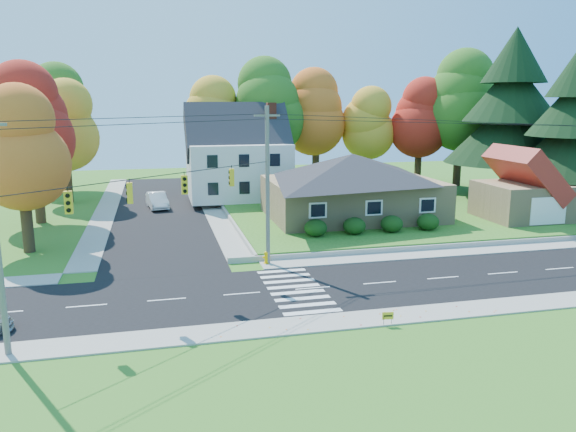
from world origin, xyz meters
The scene contains 26 objects.
ground centered at (0.00, 0.00, 0.00)m, with size 120.00×120.00×0.00m, color #3D7923.
road_main centered at (0.00, 0.00, 0.01)m, with size 90.00×8.00×0.02m, color black.
road_cross centered at (-8.00, 26.00, 0.01)m, with size 8.00×44.00×0.02m, color black.
sidewalk_north centered at (0.00, 5.00, 0.04)m, with size 90.00×2.00×0.08m, color #9C9A90.
sidewalk_south centered at (0.00, -5.00, 0.04)m, with size 90.00×2.00×0.08m, color #9C9A90.
lawn centered at (13.00, 21.00, 0.25)m, with size 30.00×30.00×0.50m, color #3D7923.
ranch_house centered at (8.00, 16.00, 3.27)m, with size 14.60×10.60×5.40m.
colonial_house centered at (0.04, 28.00, 4.58)m, with size 10.40×8.40×9.60m.
garage centered at (22.00, 11.99, 2.84)m, with size 7.30×6.30×4.60m.
hedge_row centered at (7.50, 9.80, 1.14)m, with size 10.70×1.70×1.27m.
traffic_infrastructure centered at (-0.15, 1.35, 5.15)m, with size 38.10×10.66×10.00m.
tree_lot_0 centered at (-2.00, 34.00, 8.31)m, with size 6.72×6.72×12.51m.
tree_lot_1 centered at (4.00, 33.00, 9.61)m, with size 7.84×7.84×14.60m.
tree_lot_2 centered at (10.00, 34.00, 8.96)m, with size 7.28×7.28×13.56m.
tree_lot_3 centered at (16.00, 33.00, 7.65)m, with size 6.16×6.16×11.47m.
tree_lot_4 centered at (22.00, 32.00, 8.31)m, with size 6.72×6.72×12.51m.
tree_lot_5 centered at (26.00, 30.00, 10.27)m, with size 8.40×8.40×15.64m.
conifer_east_a centered at (27.00, 22.00, 9.39)m, with size 12.80×12.80×16.96m.
conifer_east_b centered at (28.00, 14.00, 8.28)m, with size 11.20×11.20×14.84m.
tree_west_0 centered at (-17.00, 12.00, 7.15)m, with size 6.16×6.16×11.47m.
tree_west_1 centered at (-18.00, 22.00, 8.46)m, with size 7.28×7.28×13.56m.
tree_west_2 centered at (-17.00, 32.00, 7.81)m, with size 6.72×6.72×12.51m.
tree_west_3 centered at (-19.00, 40.00, 9.11)m, with size 7.84×7.84×14.60m.
white_car centered at (-8.20, 26.38, 0.79)m, with size 1.63×4.67×1.54m, color silver.
fire_hydrant centered at (-1.60, 5.20, 0.42)m, with size 0.49×0.39×0.88m.
yard_sign centered at (1.93, -5.92, 0.48)m, with size 0.54×0.11×0.67m.
Camera 1 is at (-8.28, -28.73, 10.28)m, focal length 35.00 mm.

